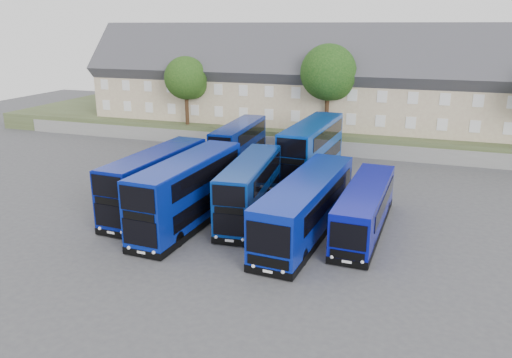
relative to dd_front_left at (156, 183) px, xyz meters
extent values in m
plane|color=#444449|center=(6.05, -3.87, -2.12)|extent=(120.00, 120.00, 0.00)
cube|color=slate|center=(6.05, 20.13, -1.37)|extent=(70.00, 0.40, 1.50)
cube|color=#454E2C|center=(6.05, 30.13, -1.12)|extent=(80.00, 20.00, 2.00)
cube|color=tan|center=(-17.95, 26.13, 2.88)|extent=(6.00, 8.00, 6.00)
cube|color=#343338|center=(-17.95, 26.13, 5.88)|extent=(6.00, 10.40, 10.40)
cube|color=brown|center=(-16.45, 26.13, 9.72)|extent=(0.60, 0.90, 1.40)
cube|color=tan|center=(-11.95, 26.13, 2.88)|extent=(6.00, 8.00, 6.00)
cube|color=#343338|center=(-11.95, 26.13, 5.88)|extent=(6.00, 10.40, 10.40)
cube|color=brown|center=(-10.45, 26.13, 9.72)|extent=(0.60, 0.90, 1.40)
cube|color=tan|center=(-5.95, 26.13, 2.88)|extent=(6.00, 8.00, 6.00)
cube|color=#343338|center=(-5.95, 26.13, 5.88)|extent=(6.00, 10.40, 10.40)
cube|color=brown|center=(-4.45, 26.13, 9.72)|extent=(0.60, 0.90, 1.40)
cube|color=tan|center=(0.05, 26.13, 2.88)|extent=(6.00, 8.00, 6.00)
cube|color=#343338|center=(0.05, 26.13, 5.88)|extent=(6.00, 10.40, 10.40)
cube|color=brown|center=(1.55, 26.13, 9.72)|extent=(0.60, 0.90, 1.40)
cube|color=tan|center=(6.05, 26.13, 2.88)|extent=(6.00, 8.00, 6.00)
cube|color=#343338|center=(6.05, 26.13, 5.88)|extent=(6.00, 10.40, 10.40)
cube|color=brown|center=(7.55, 26.13, 9.72)|extent=(0.60, 0.90, 1.40)
cube|color=tan|center=(12.05, 26.13, 2.88)|extent=(6.00, 8.00, 6.00)
cube|color=#343338|center=(12.05, 26.13, 5.88)|extent=(6.00, 10.40, 10.40)
cube|color=brown|center=(13.55, 26.13, 9.72)|extent=(0.60, 0.90, 1.40)
cube|color=tan|center=(18.05, 26.13, 2.88)|extent=(6.00, 8.00, 6.00)
cube|color=#343338|center=(18.05, 26.13, 5.88)|extent=(6.00, 10.40, 10.40)
cube|color=brown|center=(19.55, 26.13, 9.72)|extent=(0.60, 0.90, 1.40)
cube|color=tan|center=(24.05, 26.13, 2.88)|extent=(6.00, 8.00, 6.00)
cube|color=#343338|center=(24.05, 26.13, 5.88)|extent=(6.00, 10.40, 10.40)
cube|color=navy|center=(0.00, 0.02, 0.21)|extent=(3.03, 10.90, 3.96)
cube|color=black|center=(0.00, 0.02, -1.82)|extent=(3.07, 10.94, 0.45)
cube|color=black|center=(-0.29, -5.39, -0.60)|extent=(2.15, 0.18, 1.47)
cube|color=black|center=(-0.29, -5.39, 1.36)|extent=(2.15, 0.18, 1.37)
cylinder|color=black|center=(-1.24, -3.10, -1.62)|extent=(0.35, 1.01, 1.00)
cube|color=navy|center=(3.36, -1.59, 0.32)|extent=(3.19, 11.46, 4.19)
cube|color=black|center=(3.36, -1.59, -1.82)|extent=(3.23, 11.51, 0.45)
cube|color=black|center=(3.05, -7.28, -0.52)|extent=(2.28, 0.18, 1.55)
cube|color=black|center=(3.05, -7.28, 1.54)|extent=(2.28, 0.18, 1.44)
cylinder|color=black|center=(2.04, -4.99, -1.62)|extent=(0.35, 1.01, 1.00)
cube|color=navy|center=(6.81, 0.98, 0.09)|extent=(3.21, 10.32, 3.71)
cube|color=black|center=(6.81, 0.98, -1.82)|extent=(3.25, 10.36, 0.45)
cube|color=black|center=(7.27, -4.10, -0.69)|extent=(2.00, 0.24, 1.38)
cube|color=black|center=(7.27, -4.10, 1.16)|extent=(2.00, 0.24, 1.29)
cylinder|color=black|center=(6.07, -1.97, -1.62)|extent=(0.39, 1.02, 1.00)
cube|color=navy|center=(1.47, 12.98, 0.10)|extent=(2.67, 10.28, 3.73)
cube|color=black|center=(1.47, 12.98, -1.82)|extent=(2.71, 10.32, 0.45)
cube|color=black|center=(1.65, 7.85, -0.68)|extent=(2.02, 0.13, 1.39)
cube|color=black|center=(1.65, 7.85, 1.18)|extent=(2.02, 0.13, 1.30)
cylinder|color=black|center=(0.56, 10.05, -1.62)|extent=(0.33, 1.01, 1.00)
cube|color=#0839A0|center=(8.59, 12.46, 0.43)|extent=(3.38, 11.98, 4.39)
cube|color=black|center=(8.59, 12.46, -1.82)|extent=(3.43, 12.02, 0.45)
cube|color=black|center=(8.24, 6.52, -0.45)|extent=(2.39, 0.20, 1.61)
cube|color=black|center=(8.24, 6.52, 1.70)|extent=(2.39, 0.20, 1.51)
cylinder|color=black|center=(7.18, 8.82, -1.62)|extent=(0.36, 1.02, 1.00)
cube|color=#081E9B|center=(11.19, -0.49, -0.12)|extent=(3.77, 13.43, 3.29)
cube|color=black|center=(11.19, -0.49, -1.82)|extent=(3.81, 13.47, 0.45)
cube|color=black|center=(10.68, -7.13, 0.15)|extent=(2.46, 0.25, 1.77)
cylinder|color=black|center=(9.63, -4.81, -1.62)|extent=(0.38, 1.02, 1.00)
cube|color=#080E99|center=(14.71, 1.00, -0.40)|extent=(2.78, 11.30, 2.73)
cube|color=black|center=(14.71, 1.00, -1.82)|extent=(2.82, 11.34, 0.45)
cube|color=black|center=(14.49, -4.63, -0.20)|extent=(2.04, 0.14, 1.49)
cylinder|color=black|center=(13.56, -2.36, -1.62)|extent=(0.34, 1.01, 1.00)
cylinder|color=#382314|center=(-7.95, 21.13, 1.76)|extent=(0.44, 0.44, 3.75)
sphere|color=#193B10|center=(-7.95, 21.13, 5.13)|extent=(4.80, 4.80, 4.80)
sphere|color=#193B10|center=(-7.35, 21.53, 4.38)|extent=(3.30, 3.30, 3.30)
cylinder|color=#382314|center=(8.05, 21.63, 2.13)|extent=(0.44, 0.44, 4.50)
sphere|color=#11350E|center=(8.05, 21.63, 6.18)|extent=(5.76, 5.76, 5.76)
sphere|color=#11350E|center=(8.65, 22.03, 5.28)|extent=(3.96, 3.96, 3.96)
camera|label=1|loc=(17.81, -29.95, 10.89)|focal=35.00mm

